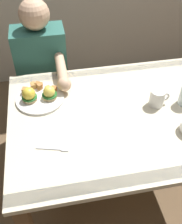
{
  "coord_description": "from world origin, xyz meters",
  "views": [
    {
      "loc": [
        -0.35,
        -0.97,
        1.72
      ],
      "look_at": [
        -0.17,
        0.0,
        0.78
      ],
      "focal_mm": 42.75,
      "sensor_mm": 36.0,
      "label": 1
    }
  ],
  "objects_px": {
    "dining_table": "(121,127)",
    "fork": "(55,149)",
    "eggs_benedict_plate": "(39,96)",
    "coffee_mug": "(158,97)",
    "diner_person": "(43,71)"
  },
  "relations": [
    {
      "from": "dining_table",
      "to": "fork",
      "type": "relative_size",
      "value": 7.78
    },
    {
      "from": "dining_table",
      "to": "fork",
      "type": "bearing_deg",
      "value": -155.12
    },
    {
      "from": "dining_table",
      "to": "eggs_benedict_plate",
      "type": "height_order",
      "value": "eggs_benedict_plate"
    },
    {
      "from": "coffee_mug",
      "to": "diner_person",
      "type": "bearing_deg",
      "value": 136.53
    },
    {
      "from": "fork",
      "to": "diner_person",
      "type": "xyz_separation_m",
      "value": [
        -0.02,
        0.77,
        -0.09
      ]
    },
    {
      "from": "eggs_benedict_plate",
      "to": "fork",
      "type": "xyz_separation_m",
      "value": [
        0.05,
        -0.37,
        -0.02
      ]
    },
    {
      "from": "fork",
      "to": "diner_person",
      "type": "bearing_deg",
      "value": 91.52
    },
    {
      "from": "dining_table",
      "to": "coffee_mug",
      "type": "relative_size",
      "value": 10.79
    },
    {
      "from": "dining_table",
      "to": "diner_person",
      "type": "xyz_separation_m",
      "value": [
        -0.4,
        0.6,
        0.02
      ]
    },
    {
      "from": "fork",
      "to": "eggs_benedict_plate",
      "type": "bearing_deg",
      "value": 97.83
    },
    {
      "from": "eggs_benedict_plate",
      "to": "diner_person",
      "type": "relative_size",
      "value": 0.24
    },
    {
      "from": "dining_table",
      "to": "fork",
      "type": "distance_m",
      "value": 0.43
    },
    {
      "from": "dining_table",
      "to": "coffee_mug",
      "type": "bearing_deg",
      "value": 9.58
    },
    {
      "from": "dining_table",
      "to": "coffee_mug",
      "type": "xyz_separation_m",
      "value": [
        0.2,
        0.03,
        0.16
      ]
    },
    {
      "from": "eggs_benedict_plate",
      "to": "coffee_mug",
      "type": "height_order",
      "value": "coffee_mug"
    }
  ]
}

